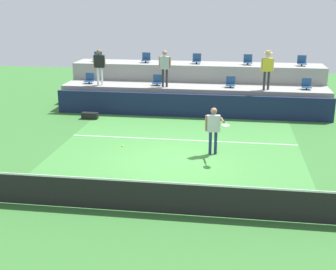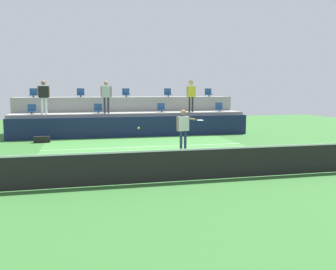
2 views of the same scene
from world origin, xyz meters
name	(u,v)px [view 1 (image 1 of 2)]	position (x,y,z in m)	size (l,w,h in m)	color
ground_plane	(174,161)	(0.00, 0.00, 0.00)	(40.00, 40.00, 0.00)	#336B2D
court_inner_paint	(178,151)	(0.00, 1.00, 0.00)	(9.00, 10.00, 0.01)	#3D7F38
court_service_line	(182,140)	(0.00, 2.40, 0.01)	(9.00, 0.06, 0.00)	white
tennis_net	(154,196)	(0.00, -4.00, 0.50)	(10.48, 0.08, 1.07)	black
sponsor_backboard	(191,106)	(0.00, 6.00, 0.55)	(13.00, 0.16, 1.10)	#141E42
seating_tier_lower	(193,98)	(0.00, 7.30, 0.62)	(13.00, 1.80, 1.25)	gray
seating_tier_upper	(197,83)	(0.00, 9.10, 1.05)	(13.00, 1.80, 2.10)	gray
stadium_chair_lower_far_left	(90,79)	(-5.29, 7.23, 1.46)	(0.44, 0.40, 0.52)	#2D2D33
stadium_chair_lower_left	(157,81)	(-1.81, 7.23, 1.46)	(0.44, 0.40, 0.52)	#2D2D33
stadium_chair_lower_right	(230,83)	(1.79, 7.23, 1.46)	(0.44, 0.40, 0.52)	#2D2D33
stadium_chair_lower_far_right	(306,85)	(5.37, 7.23, 1.46)	(0.44, 0.40, 0.52)	#2D2D33
stadium_chair_upper_far_left	(98,57)	(-5.36, 9.03, 2.31)	(0.44, 0.40, 0.52)	#2D2D33
stadium_chair_upper_left	(146,58)	(-2.71, 9.03, 2.31)	(0.44, 0.40, 0.52)	#2D2D33
stadium_chair_upper_center	(197,59)	(-0.01, 9.03, 2.31)	(0.44, 0.40, 0.52)	#2D2D33
stadium_chair_upper_right	(248,60)	(2.62, 9.03, 2.31)	(0.44, 0.40, 0.52)	#2D2D33
stadium_chair_upper_far_right	(302,62)	(5.32, 9.03, 2.31)	(0.44, 0.40, 0.52)	#2D2D33
tennis_player	(214,126)	(1.31, 0.87, 1.06)	(0.90, 1.17, 1.73)	navy
spectator_in_grey	(99,63)	(-4.62, 6.85, 2.32)	(0.61, 0.24, 1.76)	white
spectator_in_white	(165,65)	(-1.37, 6.85, 2.32)	(0.61, 0.26, 1.76)	#2D2D33
spectator_with_hat	(267,66)	(3.46, 6.85, 2.38)	(0.61, 0.48, 1.82)	#2D2D33
tennis_ball	(122,146)	(-1.14, -2.70, 1.39)	(0.07, 0.07, 0.07)	#CCE033
equipment_bag	(90,116)	(-4.63, 5.00, 0.15)	(0.76, 0.28, 0.30)	black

